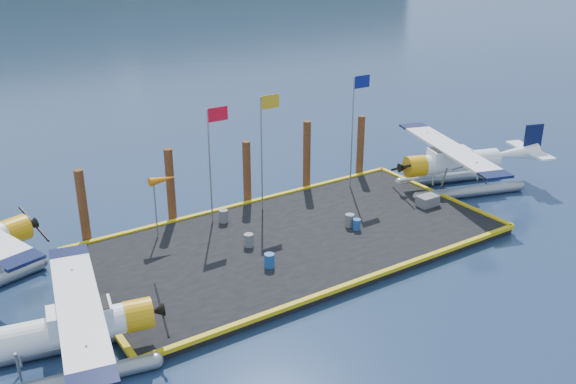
# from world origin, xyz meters

# --- Properties ---
(ground) EXTENTS (4000.00, 4000.00, 0.00)m
(ground) POSITION_xyz_m (0.00, 0.00, 0.00)
(ground) COLOR #172A47
(ground) RESTS_ON ground
(dock) EXTENTS (20.00, 10.00, 0.40)m
(dock) POSITION_xyz_m (0.00, 0.00, 0.20)
(dock) COLOR black
(dock) RESTS_ON ground
(dock_bumpers) EXTENTS (20.25, 10.25, 0.18)m
(dock_bumpers) POSITION_xyz_m (0.00, 0.00, 0.49)
(dock_bumpers) COLOR gold
(dock_bumpers) RESTS_ON dock
(seaplane_a) EXTENTS (8.60, 9.38, 3.32)m
(seaplane_a) POSITION_xyz_m (-11.74, -3.63, 1.44)
(seaplane_a) COLOR gray
(seaplane_a) RESTS_ON ground
(seaplane_d) EXTENTS (9.51, 10.19, 3.64)m
(seaplane_d) POSITION_xyz_m (11.87, 0.81, 1.58)
(seaplane_d) COLOR gray
(seaplane_d) RESTS_ON ground
(drum_0) EXTENTS (0.45, 0.45, 0.63)m
(drum_0) POSITION_xyz_m (-2.29, 0.45, 0.72)
(drum_0) COLOR #595A5E
(drum_0) RESTS_ON dock
(drum_1) EXTENTS (0.39, 0.39, 0.55)m
(drum_1) POSITION_xyz_m (3.16, -0.92, 0.68)
(drum_1) COLOR #1A468F
(drum_1) RESTS_ON dock
(drum_2) EXTENTS (0.46, 0.46, 0.65)m
(drum_2) POSITION_xyz_m (3.09, -0.44, 0.73)
(drum_2) COLOR #595A5E
(drum_2) RESTS_ON dock
(drum_3) EXTENTS (0.46, 0.46, 0.65)m
(drum_3) POSITION_xyz_m (-2.55, -1.82, 0.72)
(drum_3) COLOR #1A468F
(drum_3) RESTS_ON dock
(drum_5) EXTENTS (0.47, 0.47, 0.67)m
(drum_5) POSITION_xyz_m (-2.00, 3.53, 0.73)
(drum_5) COLOR #595A5E
(drum_5) RESTS_ON dock
(crate) EXTENTS (1.13, 0.75, 0.57)m
(crate) POSITION_xyz_m (8.30, -0.69, 0.68)
(crate) COLOR #595A5E
(crate) RESTS_ON dock
(flagpole_red) EXTENTS (1.14, 0.08, 6.00)m
(flagpole_red) POSITION_xyz_m (-2.29, 3.80, 4.40)
(flagpole_red) COLOR gray
(flagpole_red) RESTS_ON dock
(flagpole_yellow) EXTENTS (1.14, 0.08, 6.20)m
(flagpole_yellow) POSITION_xyz_m (0.70, 3.80, 4.51)
(flagpole_yellow) COLOR gray
(flagpole_yellow) RESTS_ON dock
(flagpole_blue) EXTENTS (1.14, 0.08, 6.50)m
(flagpole_blue) POSITION_xyz_m (6.70, 3.80, 4.69)
(flagpole_blue) COLOR gray
(flagpole_blue) RESTS_ON dock
(windsock) EXTENTS (1.40, 0.44, 3.12)m
(windsock) POSITION_xyz_m (-5.03, 3.80, 3.23)
(windsock) COLOR gray
(windsock) RESTS_ON dock
(piling_0) EXTENTS (0.44, 0.44, 4.00)m
(piling_0) POSITION_xyz_m (-8.50, 5.40, 2.00)
(piling_0) COLOR #472114
(piling_0) RESTS_ON ground
(piling_1) EXTENTS (0.44, 0.44, 4.20)m
(piling_1) POSITION_xyz_m (-4.00, 5.40, 2.10)
(piling_1) COLOR #472114
(piling_1) RESTS_ON ground
(piling_2) EXTENTS (0.44, 0.44, 3.80)m
(piling_2) POSITION_xyz_m (0.50, 5.40, 1.90)
(piling_2) COLOR #472114
(piling_2) RESTS_ON ground
(piling_3) EXTENTS (0.44, 0.44, 4.30)m
(piling_3) POSITION_xyz_m (4.50, 5.40, 2.15)
(piling_3) COLOR #472114
(piling_3) RESTS_ON ground
(piling_4) EXTENTS (0.44, 0.44, 4.00)m
(piling_4) POSITION_xyz_m (8.50, 5.40, 2.00)
(piling_4) COLOR #472114
(piling_4) RESTS_ON ground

